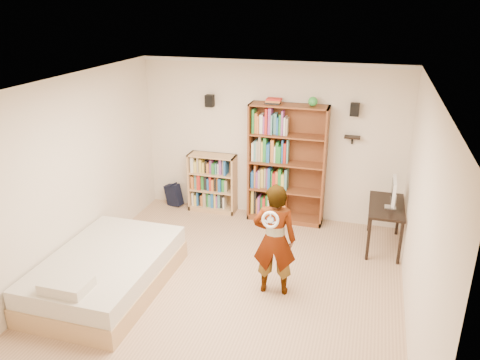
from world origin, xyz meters
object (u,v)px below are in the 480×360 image
(low_bookshelf, at_px, (212,183))
(computer_desk, at_px, (384,226))
(tall_bookshelf, at_px, (287,165))
(person, at_px, (274,240))
(daybed, at_px, (106,268))

(low_bookshelf, xyz_separation_m, computer_desk, (2.98, -0.54, -0.18))
(tall_bookshelf, distance_m, low_bookshelf, 1.43)
(low_bookshelf, height_order, person, person)
(tall_bookshelf, height_order, daybed, tall_bookshelf)
(tall_bookshelf, distance_m, person, 2.18)
(tall_bookshelf, xyz_separation_m, daybed, (-1.86, -2.71, -0.70))
(tall_bookshelf, bearing_deg, low_bookshelf, 178.79)
(computer_desk, bearing_deg, low_bookshelf, 169.67)
(daybed, distance_m, person, 2.24)
(tall_bookshelf, height_order, person, tall_bookshelf)
(computer_desk, relative_size, person, 0.68)
(daybed, bearing_deg, computer_desk, 32.07)
(tall_bookshelf, xyz_separation_m, computer_desk, (1.64, -0.52, -0.66))
(low_bookshelf, bearing_deg, tall_bookshelf, -1.21)
(tall_bookshelf, relative_size, low_bookshelf, 1.92)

